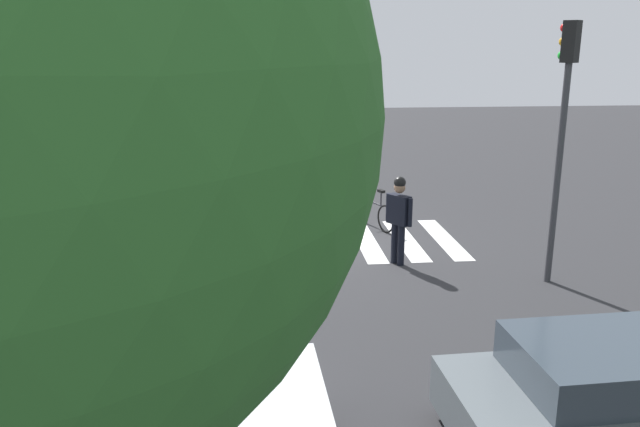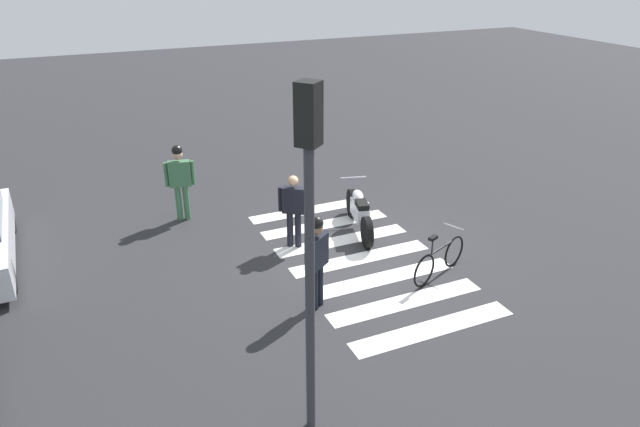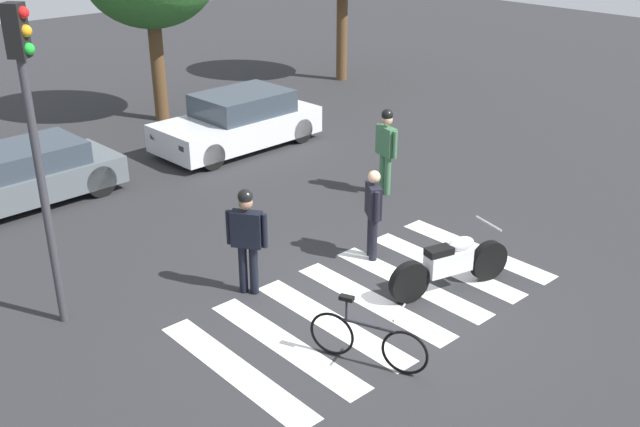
% 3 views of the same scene
% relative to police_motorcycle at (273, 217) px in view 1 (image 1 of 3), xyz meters
% --- Properties ---
extents(ground_plane, '(60.00, 60.00, 0.00)m').
position_rel_police_motorcycle_xyz_m(ground_plane, '(-1.19, 0.57, -0.47)').
color(ground_plane, '#2B2B2D').
extents(police_motorcycle, '(2.23, 0.84, 1.06)m').
position_rel_police_motorcycle_xyz_m(police_motorcycle, '(0.00, 0.00, 0.00)').
color(police_motorcycle, black).
rests_on(police_motorcycle, ground_plane).
extents(leaning_bicycle, '(0.74, 1.62, 0.99)m').
position_rel_police_motorcycle_xyz_m(leaning_bicycle, '(-2.44, -0.51, -0.10)').
color(leaning_bicycle, black).
rests_on(leaning_bicycle, ground_plane).
extents(officer_on_foot, '(0.44, 0.57, 1.81)m').
position_rel_police_motorcycle_xyz_m(officer_on_foot, '(-2.46, 2.13, 0.58)').
color(officer_on_foot, black).
rests_on(officer_on_foot, ground_plane).
extents(officer_by_motorcycle, '(0.43, 0.57, 1.65)m').
position_rel_police_motorcycle_xyz_m(officer_by_motorcycle, '(-0.11, 1.65, 0.46)').
color(officer_by_motorcycle, black).
rests_on(officer_by_motorcycle, ground_plane).
extents(pedestrian_bystander, '(0.29, 0.68, 1.86)m').
position_rel_police_motorcycle_xyz_m(pedestrian_bystander, '(2.27, 3.57, 0.62)').
color(pedestrian_bystander, '#3F724C').
rests_on(pedestrian_bystander, ground_plane).
extents(crosswalk_stripes, '(5.85, 3.11, 0.01)m').
position_rel_police_motorcycle_xyz_m(crosswalk_stripes, '(-1.19, 0.57, -0.47)').
color(crosswalk_stripes, silver).
rests_on(crosswalk_stripes, ground_plane).
extents(car_grey_coupe, '(4.06, 1.84, 1.23)m').
position_rel_police_motorcycle_xyz_m(car_grey_coupe, '(-3.67, 8.20, 0.13)').
color(car_grey_coupe, black).
rests_on(car_grey_coupe, ground_plane).
extents(car_white_van, '(4.23, 2.01, 1.39)m').
position_rel_police_motorcycle_xyz_m(car_white_van, '(1.78, 8.13, 0.19)').
color(car_white_van, black).
rests_on(car_white_van, ground_plane).
extents(traffic_light_pole, '(0.34, 0.35, 4.70)m').
position_rel_police_motorcycle_xyz_m(traffic_light_pole, '(-5.05, 3.35, 2.65)').
color(traffic_light_pole, '#38383D').
rests_on(traffic_light_pole, ground_plane).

